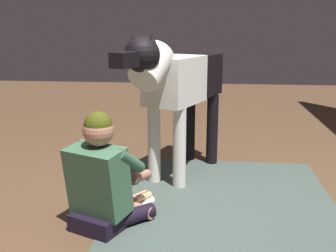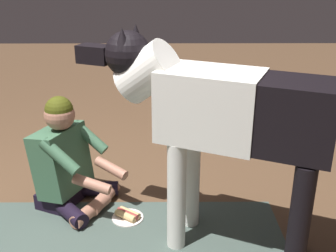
% 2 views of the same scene
% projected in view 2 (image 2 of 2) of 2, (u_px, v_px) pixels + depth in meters
% --- Properties ---
extents(ground_plane, '(14.28, 14.28, 0.00)m').
position_uv_depth(ground_plane, '(65.00, 252.00, 2.52)').
color(ground_plane, brown).
extents(person_sitting_on_floor, '(0.70, 0.62, 0.84)m').
position_uv_depth(person_sitting_on_floor, '(67.00, 163.00, 2.90)').
color(person_sitting_on_floor, black).
rests_on(person_sitting_on_floor, ground).
extents(large_dog, '(1.62, 0.83, 1.34)m').
position_uv_depth(large_dog, '(221.00, 115.00, 2.29)').
color(large_dog, silver).
rests_on(large_dog, ground).
extents(hot_dog_on_plate, '(0.22, 0.22, 0.06)m').
position_uv_depth(hot_dog_on_plate, '(128.00, 215.00, 2.84)').
color(hot_dog_on_plate, silver).
rests_on(hot_dog_on_plate, ground).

